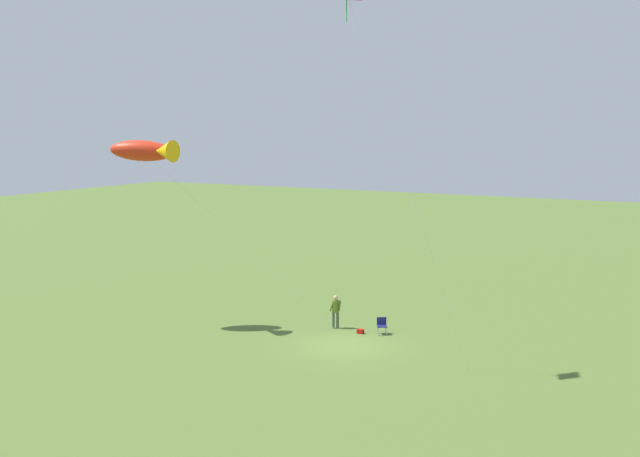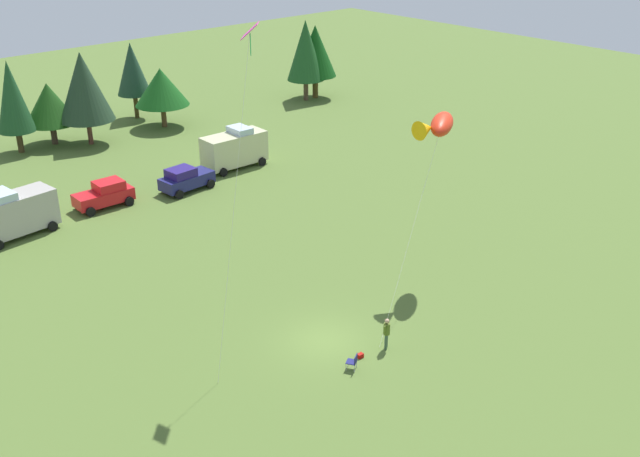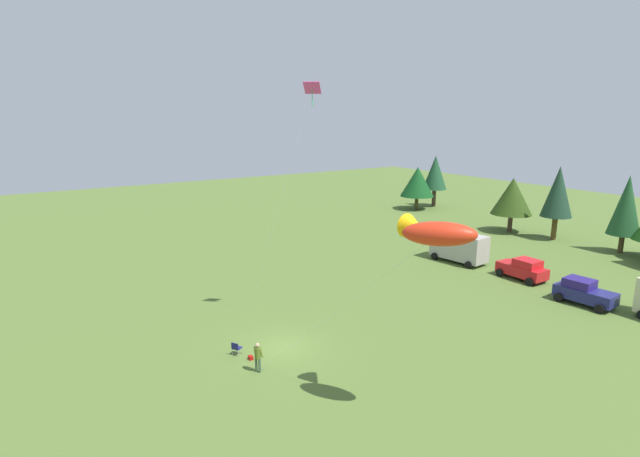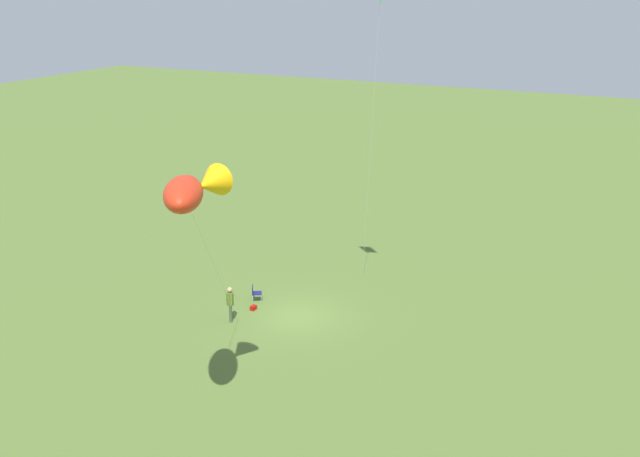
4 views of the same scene
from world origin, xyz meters
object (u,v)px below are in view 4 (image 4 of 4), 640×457
object	(u,v)px
folding_chair	(255,292)
kite_large_fish	(190,191)
person_kite_flyer	(230,301)
backpack_on_grass	(253,308)

from	to	relation	value
folding_chair	kite_large_fish	xyz separation A→B (m)	(10.95, 4.53, 8.63)
person_kite_flyer	kite_large_fish	bearing A→B (deg)	-96.11
backpack_on_grass	kite_large_fish	bearing A→B (deg)	22.09
person_kite_flyer	folding_chair	world-z (taller)	person_kite_flyer
kite_large_fish	person_kite_flyer	bearing A→B (deg)	-152.71
person_kite_flyer	folding_chair	bearing A→B (deg)	60.73
person_kite_flyer	folding_chair	size ratio (longest dim) A/B	2.12
person_kite_flyer	kite_large_fish	size ratio (longest dim) A/B	0.16
backpack_on_grass	kite_large_fish	world-z (taller)	kite_large_fish
backpack_on_grass	kite_large_fish	distance (m)	14.04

